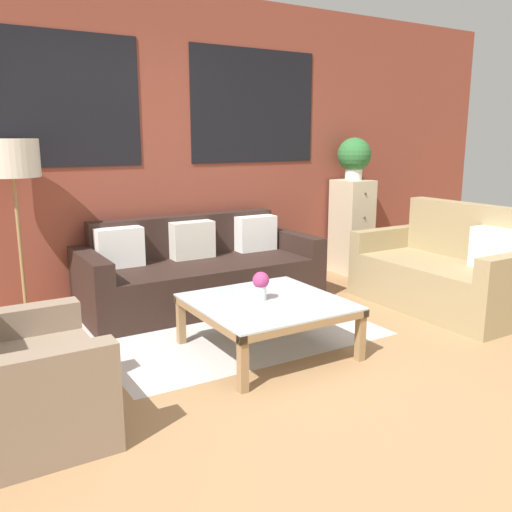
# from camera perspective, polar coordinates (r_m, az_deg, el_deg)

# --- Properties ---
(ground_plane) EXTENTS (16.00, 16.00, 0.00)m
(ground_plane) POSITION_cam_1_polar(r_m,az_deg,el_deg) (3.43, 7.00, -13.57)
(ground_plane) COLOR #9E754C
(wall_back_brick) EXTENTS (8.40, 0.09, 2.80)m
(wall_back_brick) POSITION_cam_1_polar(r_m,az_deg,el_deg) (5.22, -9.57, 11.24)
(wall_back_brick) COLOR brown
(wall_back_brick) RESTS_ON ground_plane
(rug) EXTENTS (2.12, 1.60, 0.00)m
(rug) POSITION_cam_1_polar(r_m,az_deg,el_deg) (4.39, -2.83, -7.53)
(rug) COLOR #BCB7B2
(rug) RESTS_ON ground_plane
(couch_dark) EXTENTS (2.15, 0.88, 0.78)m
(couch_dark) POSITION_cam_1_polar(r_m,az_deg,el_deg) (4.97, -5.93, -1.82)
(couch_dark) COLOR black
(couch_dark) RESTS_ON ground_plane
(settee_vintage) EXTENTS (0.80, 1.53, 0.92)m
(settee_vintage) POSITION_cam_1_polar(r_m,az_deg,el_deg) (5.11, 19.32, -1.76)
(settee_vintage) COLOR #99845B
(settee_vintage) RESTS_ON ground_plane
(armchair_corner) EXTENTS (0.80, 0.89, 0.84)m
(armchair_corner) POSITION_cam_1_polar(r_m,az_deg,el_deg) (3.07, -24.43, -12.21)
(armchair_corner) COLOR #84705B
(armchair_corner) RESTS_ON ground_plane
(coffee_table) EXTENTS (1.00, 1.00, 0.38)m
(coffee_table) POSITION_cam_1_polar(r_m,az_deg,el_deg) (3.82, 1.18, -5.43)
(coffee_table) COLOR silver
(coffee_table) RESTS_ON ground_plane
(floor_lamp) EXTENTS (0.41, 0.41, 1.49)m
(floor_lamp) POSITION_cam_1_polar(r_m,az_deg,el_deg) (4.56, -24.27, 8.69)
(floor_lamp) COLOR olive
(floor_lamp) RESTS_ON ground_plane
(drawer_cabinet) EXTENTS (0.34, 0.42, 1.04)m
(drawer_cabinet) POSITION_cam_1_polar(r_m,az_deg,el_deg) (6.15, 10.02, 3.05)
(drawer_cabinet) COLOR #C6B793
(drawer_cabinet) RESTS_ON ground_plane
(potted_plant) EXTENTS (0.37, 0.37, 0.46)m
(potted_plant) POSITION_cam_1_polar(r_m,az_deg,el_deg) (6.08, 10.30, 10.30)
(potted_plant) COLOR silver
(potted_plant) RESTS_ON drawer_cabinet
(flower_vase) EXTENTS (0.12, 0.12, 0.20)m
(flower_vase) POSITION_cam_1_polar(r_m,az_deg,el_deg) (3.78, 0.52, -2.95)
(flower_vase) COLOR silver
(flower_vase) RESTS_ON coffee_table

